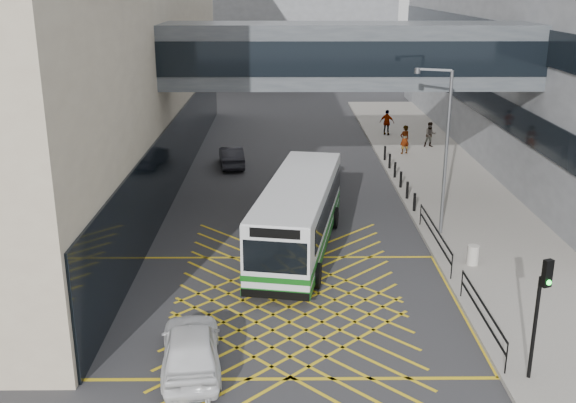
{
  "coord_description": "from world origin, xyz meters",
  "views": [
    {
      "loc": [
        -0.2,
        -21.27,
        10.8
      ],
      "look_at": [
        0.0,
        4.0,
        2.6
      ],
      "focal_mm": 42.0,
      "sensor_mm": 36.0,
      "label": 1
    }
  ],
  "objects_px": {
    "car_dark": "(232,156)",
    "traffic_light": "(541,302)",
    "bus": "(299,214)",
    "pedestrian_c": "(387,123)",
    "car_silver": "(319,170)",
    "car_white": "(191,347)",
    "street_lamp": "(443,142)",
    "pedestrian_b": "(430,135)",
    "pedestrian_a": "(405,140)",
    "litter_bin": "(473,255)"
  },
  "relations": [
    {
      "from": "bus",
      "to": "pedestrian_b",
      "type": "distance_m",
      "value": 20.51
    },
    {
      "from": "car_white",
      "to": "pedestrian_b",
      "type": "bearing_deg",
      "value": -122.08
    },
    {
      "from": "car_white",
      "to": "street_lamp",
      "type": "xyz_separation_m",
      "value": [
        9.59,
        10.93,
        3.56
      ]
    },
    {
      "from": "car_white",
      "to": "pedestrian_b",
      "type": "xyz_separation_m",
      "value": [
        12.74,
        27.53,
        0.28
      ]
    },
    {
      "from": "street_lamp",
      "to": "litter_bin",
      "type": "xyz_separation_m",
      "value": [
        0.63,
        -3.63,
        -3.73
      ]
    },
    {
      "from": "car_white",
      "to": "car_silver",
      "type": "bearing_deg",
      "value": -110.86
    },
    {
      "from": "car_dark",
      "to": "pedestrian_b",
      "type": "distance_m",
      "value": 13.96
    },
    {
      "from": "street_lamp",
      "to": "pedestrian_b",
      "type": "relative_size",
      "value": 4.29
    },
    {
      "from": "car_dark",
      "to": "pedestrian_b",
      "type": "relative_size",
      "value": 2.41
    },
    {
      "from": "car_silver",
      "to": "traffic_light",
      "type": "relative_size",
      "value": 1.34
    },
    {
      "from": "pedestrian_a",
      "to": "pedestrian_b",
      "type": "height_order",
      "value": "pedestrian_a"
    },
    {
      "from": "car_dark",
      "to": "pedestrian_a",
      "type": "xyz_separation_m",
      "value": [
        11.14,
        2.59,
        0.46
      ]
    },
    {
      "from": "bus",
      "to": "pedestrian_b",
      "type": "height_order",
      "value": "bus"
    },
    {
      "from": "car_white",
      "to": "pedestrian_c",
      "type": "bearing_deg",
      "value": -115.52
    },
    {
      "from": "traffic_light",
      "to": "pedestrian_a",
      "type": "xyz_separation_m",
      "value": [
        0.96,
        26.5,
        -1.46
      ]
    },
    {
      "from": "bus",
      "to": "pedestrian_c",
      "type": "xyz_separation_m",
      "value": [
        6.99,
        22.04,
        -0.54
      ]
    },
    {
      "from": "car_silver",
      "to": "traffic_light",
      "type": "distance_m",
      "value": 20.99
    },
    {
      "from": "bus",
      "to": "traffic_light",
      "type": "height_order",
      "value": "traffic_light"
    },
    {
      "from": "car_dark",
      "to": "traffic_light",
      "type": "distance_m",
      "value": 26.05
    },
    {
      "from": "pedestrian_a",
      "to": "pedestrian_c",
      "type": "distance_m",
      "value": 5.7
    },
    {
      "from": "pedestrian_b",
      "to": "pedestrian_a",
      "type": "bearing_deg",
      "value": -142.04
    },
    {
      "from": "car_silver",
      "to": "pedestrian_c",
      "type": "relative_size",
      "value": 2.67
    },
    {
      "from": "bus",
      "to": "litter_bin",
      "type": "bearing_deg",
      "value": -6.23
    },
    {
      "from": "traffic_light",
      "to": "pedestrian_a",
      "type": "relative_size",
      "value": 1.97
    },
    {
      "from": "traffic_light",
      "to": "pedestrian_c",
      "type": "relative_size",
      "value": 1.99
    },
    {
      "from": "bus",
      "to": "pedestrian_c",
      "type": "distance_m",
      "value": 23.13
    },
    {
      "from": "car_white",
      "to": "street_lamp",
      "type": "distance_m",
      "value": 14.97
    },
    {
      "from": "pedestrian_a",
      "to": "traffic_light",
      "type": "bearing_deg",
      "value": 63.15
    },
    {
      "from": "traffic_light",
      "to": "litter_bin",
      "type": "xyz_separation_m",
      "value": [
        0.53,
        8.15,
        -1.99
      ]
    },
    {
      "from": "pedestrian_c",
      "to": "pedestrian_b",
      "type": "bearing_deg",
      "value": 145.99
    },
    {
      "from": "car_dark",
      "to": "pedestrian_c",
      "type": "height_order",
      "value": "pedestrian_c"
    },
    {
      "from": "car_dark",
      "to": "traffic_light",
      "type": "relative_size",
      "value": 1.1
    },
    {
      "from": "car_silver",
      "to": "litter_bin",
      "type": "height_order",
      "value": "car_silver"
    },
    {
      "from": "traffic_light",
      "to": "street_lamp",
      "type": "bearing_deg",
      "value": 67.86
    },
    {
      "from": "traffic_light",
      "to": "pedestrian_c",
      "type": "xyz_separation_m",
      "value": [
        0.66,
        32.19,
        -1.47
      ]
    },
    {
      "from": "bus",
      "to": "car_white",
      "type": "relative_size",
      "value": 2.41
    },
    {
      "from": "traffic_light",
      "to": "pedestrian_c",
      "type": "distance_m",
      "value": 32.23
    },
    {
      "from": "car_silver",
      "to": "litter_bin",
      "type": "relative_size",
      "value": 6.19
    },
    {
      "from": "litter_bin",
      "to": "pedestrian_a",
      "type": "xyz_separation_m",
      "value": [
        0.44,
        18.35,
        0.54
      ]
    },
    {
      "from": "car_dark",
      "to": "traffic_light",
      "type": "bearing_deg",
      "value": 104.45
    },
    {
      "from": "car_dark",
      "to": "street_lamp",
      "type": "relative_size",
      "value": 0.56
    },
    {
      "from": "pedestrian_a",
      "to": "pedestrian_c",
      "type": "xyz_separation_m",
      "value": [
        -0.31,
        5.69,
        -0.01
      ]
    },
    {
      "from": "traffic_light",
      "to": "car_dark",
      "type": "bearing_deg",
      "value": 90.41
    },
    {
      "from": "car_white",
      "to": "pedestrian_b",
      "type": "relative_size",
      "value": 2.71
    },
    {
      "from": "car_dark",
      "to": "street_lamp",
      "type": "xyz_separation_m",
      "value": [
        10.07,
        -12.13,
        3.65
      ]
    },
    {
      "from": "car_white",
      "to": "car_silver",
      "type": "relative_size",
      "value": 0.93
    },
    {
      "from": "pedestrian_c",
      "to": "traffic_light",
      "type": "bearing_deg",
      "value": 112.79
    },
    {
      "from": "car_dark",
      "to": "car_silver",
      "type": "relative_size",
      "value": 0.82
    },
    {
      "from": "street_lamp",
      "to": "pedestrian_a",
      "type": "bearing_deg",
      "value": 105.49
    },
    {
      "from": "bus",
      "to": "pedestrian_a",
      "type": "xyz_separation_m",
      "value": [
        7.3,
        16.35,
        -0.52
      ]
    }
  ]
}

